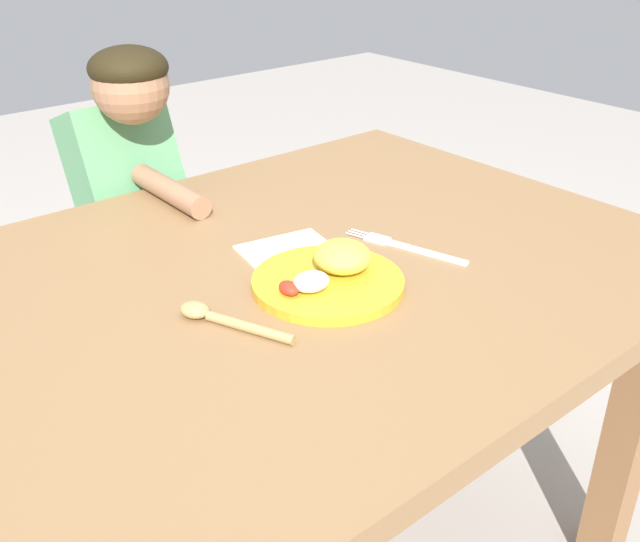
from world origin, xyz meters
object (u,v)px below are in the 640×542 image
at_px(fork, 404,246).
at_px(plate, 331,275).
at_px(spoon, 219,318).
at_px(person, 136,262).

bearing_deg(fork, plate, 80.23).
xyz_separation_m(fork, spoon, (-0.38, -0.00, 0.01)).
relative_size(plate, person, 0.23).
bearing_deg(fork, person, 1.38).
bearing_deg(plate, fork, 6.31).
distance_m(plate, person, 0.70).
bearing_deg(plate, spoon, 175.32).
xyz_separation_m(fork, person, (-0.20, 0.64, -0.22)).
bearing_deg(person, spoon, 75.01).
distance_m(spoon, person, 0.71).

